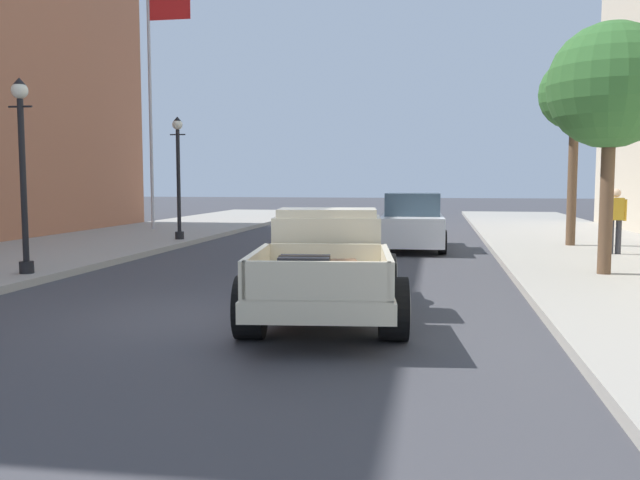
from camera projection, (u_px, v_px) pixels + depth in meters
ground_plane at (228, 317)px, 9.68m from camera, size 140.00×140.00×0.00m
hotrod_truck_cream at (327, 264)px, 9.81m from camera, size 2.56×5.07×1.58m
car_background_white at (412, 223)px, 19.22m from camera, size 1.99×4.36×1.65m
pedestrian_sidewalk_right at (615, 217)px, 16.58m from camera, size 0.53×0.22×1.65m
street_lamp_near at (22, 161)px, 12.97m from camera, size 0.50×0.32×3.85m
street_lamp_far at (178, 168)px, 20.72m from camera, size 0.50×0.32×3.85m
flagpole at (155, 81)px, 24.91m from camera, size 1.74×0.16×9.16m
street_tree_nearest at (611, 87)px, 12.78m from camera, size 2.43×2.43×4.91m
street_tree_second at (575, 96)px, 18.58m from camera, size 2.02×2.02×5.31m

